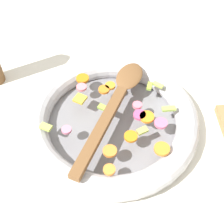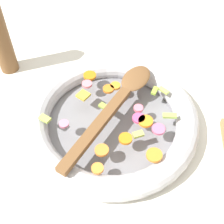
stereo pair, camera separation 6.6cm
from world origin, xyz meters
TOP-DOWN VIEW (x-y plane):
  - ground_plane at (0.00, 0.00)m, footprint 4.00×4.00m
  - skillet at (0.00, 0.00)m, footprint 0.38×0.38m
  - chopped_vegetables at (-0.01, -0.02)m, footprint 0.28×0.29m
  - wooden_spoon at (0.02, -0.01)m, footprint 0.31×0.18m

SIDE VIEW (x-z plane):
  - ground_plane at x=0.00m, z-range 0.00..0.00m
  - skillet at x=0.00m, z-range 0.00..0.05m
  - chopped_vegetables at x=-0.01m, z-range 0.05..0.06m
  - wooden_spoon at x=0.02m, z-range 0.06..0.07m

